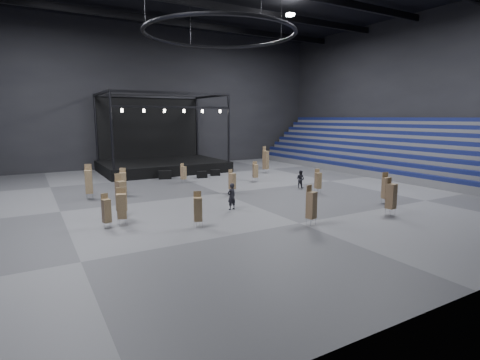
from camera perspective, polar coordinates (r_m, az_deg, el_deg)
floor at (r=32.02m, az=-2.87°, el=-2.06°), size 50.00×50.00×0.00m
wall_back at (r=51.03m, az=-14.04°, el=12.16°), size 50.00×0.20×18.00m
wall_right at (r=48.26m, az=25.11°, el=11.72°), size 0.20×42.00×18.00m
bleachers_right at (r=46.76m, az=23.02°, el=3.02°), size 7.20×40.00×6.40m
stage at (r=46.68m, az=-12.04°, el=3.21°), size 14.00×10.00×9.20m
truss_ring at (r=32.04m, az=-3.07°, el=21.36°), size 12.30×12.30×5.15m
flight_case_left at (r=40.19m, az=-11.35°, el=0.79°), size 1.48×1.08×0.89m
flight_case_mid at (r=40.27m, az=-5.82°, el=0.82°), size 1.13×0.67×0.71m
flight_case_right at (r=41.69m, az=-3.80°, el=1.13°), size 1.12×0.71×0.69m
chair_stack_0 at (r=22.91m, az=10.81°, el=-3.67°), size 0.60×0.60×2.44m
chair_stack_1 at (r=31.74m, az=-1.21°, el=-0.12°), size 0.61×0.61×2.07m
chair_stack_2 at (r=23.21m, az=-19.69°, el=-4.36°), size 0.51×0.51×2.07m
chair_stack_3 at (r=23.47m, az=-17.60°, el=-3.71°), size 0.66×0.66×2.31m
chair_stack_4 at (r=26.65m, az=22.03°, el=-2.22°), size 0.62×0.62×2.52m
chair_stack_5 at (r=43.60m, az=3.93°, el=3.13°), size 0.70×0.70×3.11m
chair_stack_6 at (r=22.15m, az=-6.44°, el=-4.35°), size 0.60×0.60×2.15m
chair_stack_7 at (r=37.84m, az=2.35°, el=1.42°), size 0.57×0.57×2.03m
chair_stack_8 at (r=32.77m, az=11.80°, el=-0.03°), size 0.54×0.54×2.07m
chair_stack_9 at (r=32.21m, az=-17.38°, el=-0.20°), size 0.59×0.59×2.32m
chair_stack_10 at (r=30.02m, az=21.36°, el=-1.07°), size 0.61×0.61×2.38m
chair_stack_11 at (r=37.41m, az=-8.62°, el=1.13°), size 0.57×0.57×1.93m
chair_stack_12 at (r=25.34m, az=-17.70°, el=-2.23°), size 0.67×0.67×2.88m
chair_stack_13 at (r=31.95m, az=-22.05°, el=-0.16°), size 0.63×0.63×2.78m
man_center at (r=26.26m, az=-1.29°, el=-2.53°), size 0.77×0.59×1.89m
crew_member at (r=34.80m, az=9.18°, el=0.13°), size 0.84×0.95×1.63m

